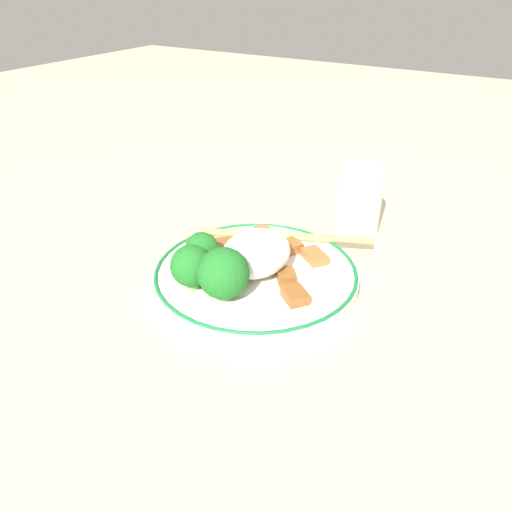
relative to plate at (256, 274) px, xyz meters
name	(u,v)px	position (x,y,z in m)	size (l,w,h in m)	color
ground_plane	(256,281)	(0.00, 0.00, -0.01)	(3.00, 3.00, 0.00)	#C6B28E
plate	(256,274)	(0.00, 0.00, 0.00)	(0.25, 0.25, 0.02)	white
rice_mound	(256,253)	(0.00, 0.00, 0.03)	(0.10, 0.08, 0.05)	white
broccoli_back_left	(202,250)	(0.03, -0.06, 0.03)	(0.04, 0.04, 0.05)	#7FB756
broccoli_back_center	(191,266)	(0.07, -0.04, 0.04)	(0.05, 0.05, 0.05)	#7FB756
broccoli_back_right	(223,273)	(0.07, 0.00, 0.04)	(0.06, 0.06, 0.06)	#7FB756
meat_near_front	(248,250)	(-0.03, -0.03, 0.01)	(0.03, 0.04, 0.01)	#9E6633
meat_near_left	(287,247)	(-0.06, 0.01, 0.01)	(0.04, 0.04, 0.01)	#995B28
meat_near_right	(264,233)	(-0.08, -0.03, 0.01)	(0.03, 0.04, 0.01)	#9E6633
meat_near_back	(314,256)	(-0.06, 0.05, 0.01)	(0.04, 0.04, 0.01)	#9E6633
meat_on_rice_edge	(284,277)	(0.00, 0.04, 0.01)	(0.03, 0.03, 0.01)	brown
meat_mid_left	(223,246)	(-0.02, -0.06, 0.01)	(0.04, 0.04, 0.01)	brown
meat_mid_right	(201,241)	(-0.02, -0.10, 0.01)	(0.03, 0.03, 0.01)	brown
meat_far_scatter	(295,295)	(0.03, 0.07, 0.01)	(0.04, 0.04, 0.01)	brown
chopsticks	(284,236)	(-0.09, -0.01, 0.01)	(0.11, 0.22, 0.01)	#AD8451
drinking_glass	(359,200)	(-0.19, 0.05, 0.04)	(0.06, 0.06, 0.10)	silver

